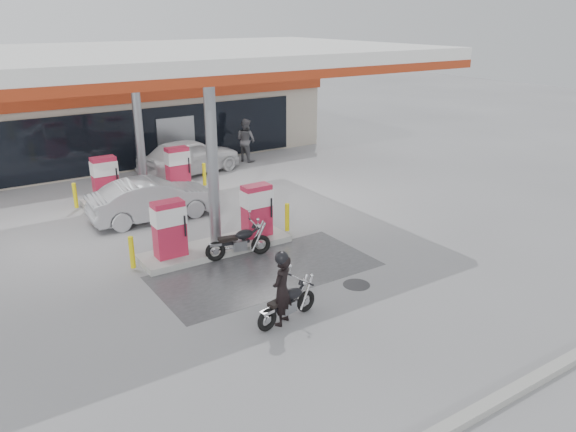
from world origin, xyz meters
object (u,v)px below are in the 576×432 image
(sedan_white, at_px, (190,156))
(hatchback_silver, at_px, (153,199))
(pump_island_far, at_px, (143,180))
(parked_car_right, at_px, (281,130))
(pump_island_near, at_px, (215,228))
(attendant, at_px, (246,140))
(parked_motorcycle, at_px, (239,243))
(biker_main, at_px, (282,290))
(main_motorcycle, at_px, (288,304))

(sedan_white, xyz_separation_m, hatchback_silver, (-3.39, -4.60, -0.08))
(pump_island_far, distance_m, parked_car_right, 11.66)
(pump_island_far, bearing_deg, pump_island_near, -90.00)
(pump_island_far, xyz_separation_m, attendant, (6.00, 2.80, 0.29))
(parked_motorcycle, bearing_deg, pump_island_far, 104.95)
(pump_island_near, height_order, parked_motorcycle, pump_island_near)
(hatchback_silver, relative_size, parked_car_right, 1.10)
(parked_motorcycle, distance_m, attendant, 11.16)
(parked_car_right, bearing_deg, pump_island_near, 121.95)
(hatchback_silver, bearing_deg, pump_island_far, -10.26)
(sedan_white, relative_size, parked_car_right, 1.18)
(pump_island_far, relative_size, biker_main, 3.10)
(main_motorcycle, relative_size, hatchback_silver, 0.41)
(sedan_white, distance_m, hatchback_silver, 5.72)
(attendant, bearing_deg, parked_car_right, -69.00)
(pump_island_far, relative_size, parked_motorcycle, 2.68)
(hatchback_silver, distance_m, parked_car_right, 13.47)
(pump_island_far, xyz_separation_m, hatchback_silver, (-0.53, -2.40, -0.01))
(attendant, bearing_deg, sedan_white, 83.18)
(main_motorcycle, xyz_separation_m, parked_motorcycle, (0.78, 3.69, 0.04))
(hatchback_silver, bearing_deg, parked_car_right, -49.27)
(biker_main, xyz_separation_m, attendant, (6.63, 13.33, 0.18))
(biker_main, bearing_deg, parked_motorcycle, -135.95)
(parked_motorcycle, bearing_deg, sedan_white, 86.42)
(pump_island_near, bearing_deg, parked_car_right, 50.19)
(biker_main, bearing_deg, main_motorcycle, 160.34)
(sedan_white, height_order, hatchback_silver, sedan_white)
(biker_main, relative_size, sedan_white, 0.36)
(pump_island_far, relative_size, parked_car_right, 1.33)
(pump_island_near, relative_size, main_motorcycle, 2.95)
(attendant, bearing_deg, parked_motorcycle, 131.83)
(parked_motorcycle, bearing_deg, parked_car_right, 65.06)
(parked_motorcycle, height_order, parked_car_right, parked_car_right)
(pump_island_far, bearing_deg, main_motorcycle, -92.42)
(main_motorcycle, bearing_deg, pump_island_far, 76.88)
(main_motorcycle, xyz_separation_m, attendant, (6.44, 13.29, 0.60))
(pump_island_near, bearing_deg, main_motorcycle, -95.64)
(pump_island_far, xyz_separation_m, sedan_white, (2.87, 2.20, 0.07))
(main_motorcycle, distance_m, attendant, 14.78)
(pump_island_far, height_order, main_motorcycle, pump_island_far)
(pump_island_far, distance_m, hatchback_silver, 2.46)
(biker_main, height_order, attendant, attendant)
(pump_island_near, xyz_separation_m, pump_island_far, (0.00, 6.00, 0.00))
(main_motorcycle, height_order, biker_main, biker_main)
(pump_island_far, bearing_deg, attendant, 25.02)
(main_motorcycle, relative_size, sedan_white, 0.38)
(pump_island_far, height_order, biker_main, pump_island_far)
(biker_main, xyz_separation_m, sedan_white, (3.50, 12.73, -0.05))
(sedan_white, relative_size, attendant, 2.28)
(pump_island_far, height_order, sedan_white, pump_island_far)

